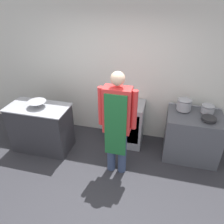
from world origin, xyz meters
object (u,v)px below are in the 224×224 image
at_px(stock_pot, 184,104).
at_px(sauce_pot, 208,108).
at_px(stove, 191,136).
at_px(saute_pan, 209,119).
at_px(fridge_unit, 127,123).
at_px(mixing_bowl, 37,104).
at_px(person_cook, 117,120).

relative_size(stock_pot, sauce_pot, 1.12).
height_order(stove, saute_pan, saute_pan).
bearing_deg(fridge_unit, saute_pan, -9.46).
bearing_deg(stove, mixing_bowl, -170.11).
height_order(stock_pot, saute_pan, stock_pot).
bearing_deg(saute_pan, stock_pot, 147.69).
bearing_deg(sauce_pot, person_cook, -148.44).
distance_m(mixing_bowl, stock_pot, 2.65).
bearing_deg(fridge_unit, stove, -5.09).
height_order(stove, fridge_unit, stove).
bearing_deg(stove, sauce_pot, 34.14).
height_order(stove, mixing_bowl, mixing_bowl).
relative_size(mixing_bowl, stock_pot, 1.35).
bearing_deg(saute_pan, fridge_unit, 170.54).
xyz_separation_m(stove, sauce_pot, (0.19, 0.13, 0.53)).
bearing_deg(stock_pot, fridge_unit, -178.86).
xyz_separation_m(mixing_bowl, stock_pot, (2.58, 0.62, 0.02)).
distance_m(stove, sauce_pot, 0.58).
relative_size(fridge_unit, sauce_pot, 3.95).
xyz_separation_m(mixing_bowl, sauce_pot, (2.98, 0.62, -0.01)).
distance_m(stove, person_cook, 1.57).
xyz_separation_m(stove, person_cook, (-1.24, -0.75, 0.60)).
height_order(mixing_bowl, stock_pot, stock_pot).
bearing_deg(person_cook, fridge_unit, 88.77).
relative_size(fridge_unit, person_cook, 0.48).
xyz_separation_m(fridge_unit, mixing_bowl, (-1.57, -0.60, 0.54)).
bearing_deg(stock_pot, stove, -31.08).
bearing_deg(mixing_bowl, stock_pot, 13.44).
bearing_deg(sauce_pot, saute_pan, -90.00).
distance_m(person_cook, stock_pot, 1.36).
bearing_deg(person_cook, stock_pot, 40.57).
bearing_deg(person_cook, mixing_bowl, 170.27).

